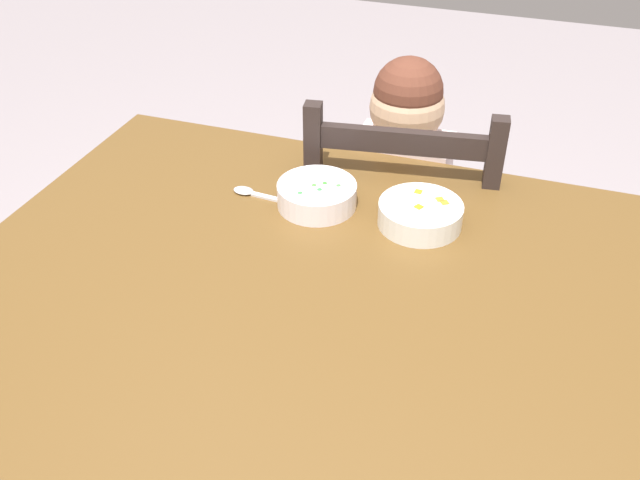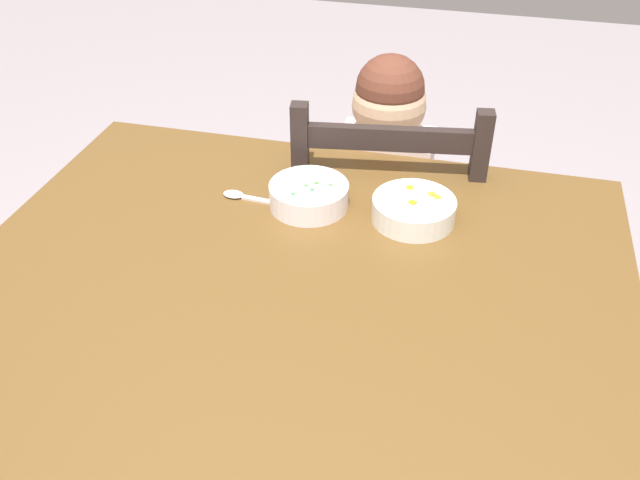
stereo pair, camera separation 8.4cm
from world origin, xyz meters
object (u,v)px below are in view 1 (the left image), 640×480
Objects in this scene: dining_chair at (397,254)px; bowl_of_peas at (317,194)px; dining_table at (287,330)px; bowl_of_carrots at (420,214)px; child_figure at (398,194)px; spoon at (252,193)px.

dining_chair reaches higher than bowl_of_peas.
bowl_of_carrots reaches higher than dining_table.
child_figure is (-0.01, -0.01, 0.19)m from dining_chair.
dining_chair is 0.95× the size of child_figure.
dining_table is 1.22× the size of child_figure.
child_figure is 0.34m from bowl_of_peas.
spoon reaches higher than dining_table.
dining_chair is 0.19m from child_figure.
dining_table is at bearing -125.59° from bowl_of_carrots.
bowl_of_carrots is at bearing 54.41° from dining_table.
bowl_of_carrots is (0.10, -0.30, 0.34)m from dining_chair.
dining_table is at bearing -83.48° from bowl_of_peas.
bowl_of_peas is at bearing -179.97° from bowl_of_carrots.
dining_chair is 0.51m from spoon.
spoon is at bearing 124.21° from dining_table.
child_figure is at bearing 109.80° from bowl_of_carrots.
dining_chair is 0.46m from bowl_of_carrots.
spoon is (-0.24, -0.30, 0.13)m from child_figure.
child_figure reaches higher than dining_table.
dining_table is 0.55m from child_figure.
dining_table is at bearing -97.94° from child_figure.
bowl_of_peas is 0.14m from spoon.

